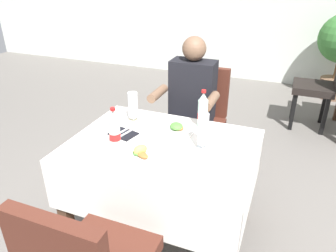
# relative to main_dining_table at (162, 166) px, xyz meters

# --- Properties ---
(ground_plane) EXTENTS (11.00, 11.00, 0.00)m
(ground_plane) POSITION_rel_main_dining_table_xyz_m (0.01, -0.17, -0.57)
(ground_plane) COLOR #66605B
(main_dining_table) EXTENTS (1.16, 0.87, 0.73)m
(main_dining_table) POSITION_rel_main_dining_table_xyz_m (0.00, 0.00, 0.00)
(main_dining_table) COLOR white
(main_dining_table) RESTS_ON ground
(chair_far_diner_seat) EXTENTS (0.44, 0.50, 0.97)m
(chair_far_diner_seat) POSITION_rel_main_dining_table_xyz_m (-0.00, 0.83, -0.01)
(chair_far_diner_seat) COLOR #4C2319
(chair_far_diner_seat) RESTS_ON ground
(seated_diner_far) EXTENTS (0.50, 0.46, 1.26)m
(seated_diner_far) POSITION_rel_main_dining_table_xyz_m (-0.05, 0.72, 0.14)
(seated_diner_far) COLOR #282D42
(seated_diner_far) RESTS_ON ground
(plate_near_camera) EXTENTS (0.22, 0.22, 0.07)m
(plate_near_camera) POSITION_rel_main_dining_table_xyz_m (-0.05, -0.20, 0.19)
(plate_near_camera) COLOR white
(plate_near_camera) RESTS_ON main_dining_table
(plate_far_diner) EXTENTS (0.25, 0.25, 0.06)m
(plate_far_diner) POSITION_rel_main_dining_table_xyz_m (0.02, 0.20, 0.18)
(plate_far_diner) COLOR white
(plate_far_diner) RESTS_ON main_dining_table
(beer_glass_left) EXTENTS (0.07, 0.07, 0.22)m
(beer_glass_left) POSITION_rel_main_dining_table_xyz_m (-0.32, 0.24, 0.28)
(beer_glass_left) COLOR white
(beer_glass_left) RESTS_ON main_dining_table
(beer_glass_middle) EXTENTS (0.07, 0.07, 0.23)m
(beer_glass_middle) POSITION_rel_main_dining_table_xyz_m (0.25, 0.04, 0.28)
(beer_glass_middle) COLOR white
(beer_glass_middle) RESTS_ON main_dining_table
(cola_bottle_primary) EXTENTS (0.07, 0.07, 0.28)m
(cola_bottle_primary) POSITION_rel_main_dining_table_xyz_m (-0.24, -0.16, 0.29)
(cola_bottle_primary) COLOR silver
(cola_bottle_primary) RESTS_ON main_dining_table
(cola_bottle_secondary) EXTENTS (0.07, 0.07, 0.28)m
(cola_bottle_secondary) POSITION_rel_main_dining_table_xyz_m (0.17, 0.31, 0.29)
(cola_bottle_secondary) COLOR silver
(cola_bottle_secondary) RESTS_ON main_dining_table
(napkin_cutlery_set) EXTENTS (0.20, 0.20, 0.01)m
(napkin_cutlery_set) POSITION_rel_main_dining_table_xyz_m (-0.29, 0.02, 0.17)
(napkin_cutlery_set) COLOR black
(napkin_cutlery_set) RESTS_ON main_dining_table
(background_chair_left) EXTENTS (0.50, 0.44, 0.97)m
(background_chair_left) POSITION_rel_main_dining_table_xyz_m (1.04, 2.25, -0.01)
(background_chair_left) COLOR black
(background_chair_left) RESTS_ON ground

